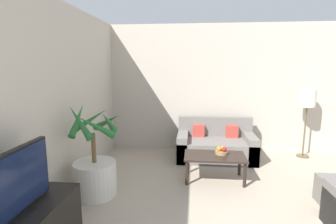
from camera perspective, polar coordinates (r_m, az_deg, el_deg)
The scene contains 11 objects.
wall_back at distance 5.95m, azimuth 21.81°, elevation 4.68°, with size 8.50×0.06×2.70m.
wall_left at distance 3.26m, azimuth -28.63°, elevation 0.48°, with size 0.06×7.63×2.70m.
television at distance 2.59m, azimuth -30.87°, elevation -13.66°, with size 0.18×0.99×0.58m.
potted_palm at distance 3.92m, azimuth -15.62°, elevation -11.96°, with size 0.77×0.78×1.33m.
sofa_loveseat at distance 5.36m, azimuth 10.31°, elevation -7.15°, with size 1.51×0.85×0.79m.
floor_lamp at distance 5.85m, azimuth 28.07°, elevation 2.02°, with size 0.30×0.30×1.37m.
coffee_table at distance 4.33m, azimuth 10.13°, elevation -9.94°, with size 0.97×0.55×0.41m.
fruit_bowl at distance 4.39m, azimuth 11.56°, elevation -8.64°, with size 0.20×0.20×0.05m.
apple_red at distance 4.34m, azimuth 12.15°, elevation -7.93°, with size 0.08×0.08×0.08m.
apple_green at distance 4.42m, azimuth 11.78°, elevation -7.72°, with size 0.07×0.07×0.07m.
orange_fruit at distance 4.36m, azimuth 11.02°, elevation -7.85°, with size 0.07×0.07×0.07m.
Camera 1 is at (-1.65, 0.36, 1.81)m, focal length 28.00 mm.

